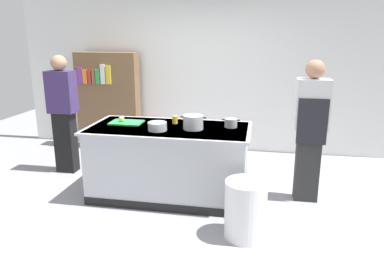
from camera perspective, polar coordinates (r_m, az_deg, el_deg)
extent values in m
plane|color=gray|center=(4.71, -3.50, -10.53)|extent=(10.00, 10.00, 0.00)
cube|color=white|center=(6.34, 0.99, 10.10)|extent=(6.40, 0.12, 3.00)
cube|color=#B7BABF|center=(4.53, -3.59, -5.38)|extent=(1.90, 0.90, 0.90)
cube|color=#B7BABF|center=(4.40, -3.68, -0.05)|extent=(1.98, 0.98, 0.03)
cube|color=black|center=(4.29, -5.03, -12.45)|extent=(1.90, 0.01, 0.10)
cube|color=green|center=(4.65, -10.32, 0.86)|extent=(0.40, 0.28, 0.02)
sphere|color=tan|center=(4.67, -11.10, 1.44)|extent=(0.07, 0.07, 0.07)
cylinder|color=#B7BABF|center=(4.28, 0.19, 0.92)|extent=(0.24, 0.24, 0.17)
cube|color=black|center=(4.29, -1.58, 1.77)|extent=(0.04, 0.02, 0.01)
cube|color=black|center=(4.24, 1.99, 1.62)|extent=(0.04, 0.02, 0.01)
cylinder|color=#99999E|center=(4.40, 6.17, 0.80)|extent=(0.16, 0.16, 0.11)
cube|color=black|center=(4.40, 4.98, 1.33)|extent=(0.04, 0.02, 0.01)
cube|color=black|center=(4.39, 7.39, 1.22)|extent=(0.04, 0.02, 0.01)
cylinder|color=#B7BABF|center=(4.25, -5.51, 0.26)|extent=(0.22, 0.22, 0.10)
cylinder|color=yellow|center=(4.56, -2.71, 1.31)|extent=(0.07, 0.07, 0.10)
cylinder|color=white|center=(3.73, 8.44, -12.63)|extent=(0.42, 0.42, 0.60)
cube|color=#2A2A2A|center=(4.65, 17.75, -5.55)|extent=(0.28, 0.20, 0.90)
cube|color=silver|center=(4.46, 18.50, 3.55)|extent=(0.38, 0.24, 0.60)
sphere|color=#A87A5B|center=(4.40, 18.93, 8.79)|extent=(0.22, 0.22, 0.22)
cube|color=#232328|center=(4.37, 18.51, 0.93)|extent=(0.34, 0.02, 0.54)
cube|color=black|center=(5.65, -19.32, -2.12)|extent=(0.28, 0.20, 0.90)
cube|color=#3A2A5B|center=(5.50, -19.97, 5.39)|extent=(0.38, 0.24, 0.60)
sphere|color=#A87A5B|center=(5.45, -20.35, 9.64)|extent=(0.22, 0.22, 0.22)
cube|color=brown|center=(6.58, -13.06, 4.19)|extent=(1.10, 0.28, 1.70)
cube|color=purple|center=(6.56, -17.31, 7.97)|extent=(0.09, 0.03, 0.28)
cube|color=orange|center=(6.52, -16.59, 7.81)|extent=(0.08, 0.03, 0.24)
cube|color=red|center=(6.49, -15.93, 7.86)|extent=(0.06, 0.03, 0.25)
cube|color=brown|center=(6.45, -15.34, 7.87)|extent=(0.05, 0.03, 0.25)
cube|color=green|center=(6.42, -14.71, 7.88)|extent=(0.08, 0.03, 0.25)
cube|color=white|center=(6.37, -13.94, 8.25)|extent=(0.08, 0.03, 0.33)
cube|color=yellow|center=(6.33, -13.11, 8.21)|extent=(0.08, 0.03, 0.32)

